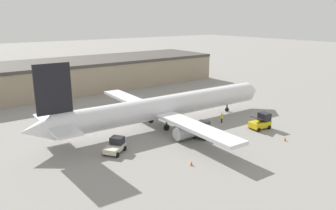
{
  "coord_description": "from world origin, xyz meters",
  "views": [
    {
      "loc": [
        -30.44,
        -41.24,
        17.15
      ],
      "look_at": [
        0.0,
        0.0,
        3.29
      ],
      "focal_mm": 35.0,
      "sensor_mm": 36.0,
      "label": 1
    }
  ],
  "objects_px": {
    "ground_crew_worker": "(222,118)",
    "baggage_tug": "(203,130)",
    "belt_loader_truck": "(261,122)",
    "safety_cone_near": "(285,139)",
    "safety_cone_far": "(191,163)",
    "pushback_tug": "(115,146)",
    "airplane": "(163,107)"
  },
  "relations": [
    {
      "from": "ground_crew_worker",
      "to": "baggage_tug",
      "type": "bearing_deg",
      "value": 150.68
    },
    {
      "from": "belt_loader_truck",
      "to": "safety_cone_near",
      "type": "relative_size",
      "value": 6.22
    },
    {
      "from": "safety_cone_far",
      "to": "safety_cone_near",
      "type": "bearing_deg",
      "value": -6.61
    },
    {
      "from": "baggage_tug",
      "to": "pushback_tug",
      "type": "bearing_deg",
      "value": 142.32
    },
    {
      "from": "ground_crew_worker",
      "to": "belt_loader_truck",
      "type": "distance_m",
      "value": 6.44
    },
    {
      "from": "safety_cone_near",
      "to": "safety_cone_far",
      "type": "bearing_deg",
      "value": 173.39
    },
    {
      "from": "belt_loader_truck",
      "to": "pushback_tug",
      "type": "bearing_deg",
      "value": 172.66
    },
    {
      "from": "ground_crew_worker",
      "to": "pushback_tug",
      "type": "bearing_deg",
      "value": 128.89
    },
    {
      "from": "ground_crew_worker",
      "to": "safety_cone_near",
      "type": "relative_size",
      "value": 3.08
    },
    {
      "from": "safety_cone_far",
      "to": "pushback_tug",
      "type": "bearing_deg",
      "value": 121.43
    },
    {
      "from": "airplane",
      "to": "baggage_tug",
      "type": "bearing_deg",
      "value": -75.84
    },
    {
      "from": "airplane",
      "to": "safety_cone_near",
      "type": "relative_size",
      "value": 80.15
    },
    {
      "from": "airplane",
      "to": "safety_cone_far",
      "type": "distance_m",
      "value": 15.54
    },
    {
      "from": "baggage_tug",
      "to": "safety_cone_far",
      "type": "distance_m",
      "value": 9.92
    },
    {
      "from": "safety_cone_far",
      "to": "ground_crew_worker",
      "type": "bearing_deg",
      "value": 32.72
    },
    {
      "from": "airplane",
      "to": "pushback_tug",
      "type": "height_order",
      "value": "airplane"
    },
    {
      "from": "pushback_tug",
      "to": "safety_cone_far",
      "type": "bearing_deg",
      "value": -94.73
    },
    {
      "from": "ground_crew_worker",
      "to": "pushback_tug",
      "type": "height_order",
      "value": "pushback_tug"
    },
    {
      "from": "airplane",
      "to": "safety_cone_far",
      "type": "relative_size",
      "value": 80.15
    },
    {
      "from": "safety_cone_near",
      "to": "safety_cone_far",
      "type": "relative_size",
      "value": 1.0
    },
    {
      "from": "safety_cone_near",
      "to": "ground_crew_worker",
      "type": "bearing_deg",
      "value": 96.98
    },
    {
      "from": "safety_cone_near",
      "to": "baggage_tug",
      "type": "bearing_deg",
      "value": 135.58
    },
    {
      "from": "ground_crew_worker",
      "to": "safety_cone_far",
      "type": "distance_m",
      "value": 17.35
    },
    {
      "from": "baggage_tug",
      "to": "pushback_tug",
      "type": "relative_size",
      "value": 0.87
    },
    {
      "from": "belt_loader_truck",
      "to": "pushback_tug",
      "type": "height_order",
      "value": "belt_loader_truck"
    },
    {
      "from": "pushback_tug",
      "to": "safety_cone_far",
      "type": "xyz_separation_m",
      "value": [
        5.43,
        -8.89,
        -0.62
      ]
    },
    {
      "from": "belt_loader_truck",
      "to": "airplane",
      "type": "bearing_deg",
      "value": 143.64
    },
    {
      "from": "pushback_tug",
      "to": "safety_cone_near",
      "type": "height_order",
      "value": "pushback_tug"
    },
    {
      "from": "airplane",
      "to": "belt_loader_truck",
      "type": "xyz_separation_m",
      "value": [
        11.67,
        -10.46,
        -1.94
      ]
    },
    {
      "from": "airplane",
      "to": "ground_crew_worker",
      "type": "height_order",
      "value": "airplane"
    },
    {
      "from": "baggage_tug",
      "to": "pushback_tug",
      "type": "height_order",
      "value": "baggage_tug"
    },
    {
      "from": "belt_loader_truck",
      "to": "safety_cone_far",
      "type": "distance_m",
      "value": 17.94
    }
  ]
}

